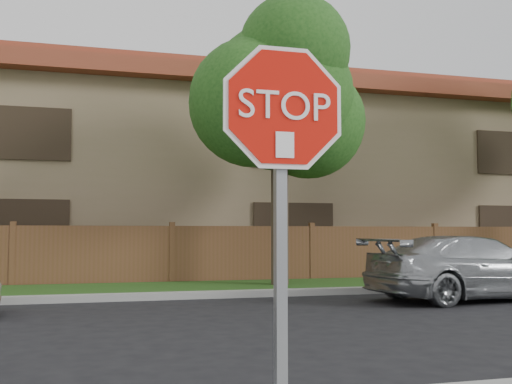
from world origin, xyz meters
name	(u,v)px	position (x,y,z in m)	size (l,w,h in m)	color
far_curb	(191,295)	(0.00, 8.15, 0.07)	(70.00, 0.30, 0.15)	gray
grass_strip	(180,289)	(0.00, 9.80, 0.06)	(70.00, 3.00, 0.12)	#1E4714
fence	(172,256)	(0.00, 11.40, 0.80)	(70.00, 0.12, 1.60)	brown
apartment_building	(153,174)	(0.00, 17.00, 3.53)	(35.20, 9.20, 7.20)	#927D5B
tree_mid	(282,97)	(2.52, 9.57, 4.87)	(4.80, 3.90, 7.35)	#382B21
stop_sign	(283,163)	(-1.03, -1.48, 1.83)	(1.01, 0.13, 2.55)	gray
sedan_right	(472,268)	(5.67, 6.29, 0.68)	(1.90, 4.67, 1.36)	#9FA2A5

